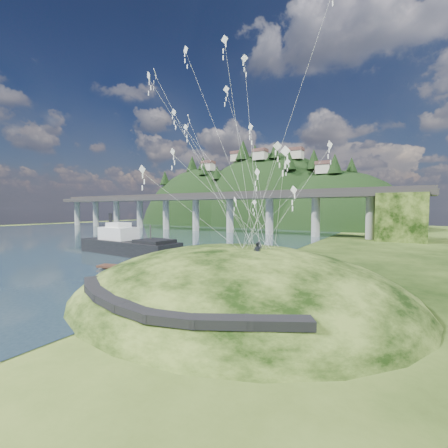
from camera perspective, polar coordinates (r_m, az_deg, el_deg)
The scene contains 10 objects.
ground at distance 34.95m, azimuth -10.99°, elevation -11.81°, with size 320.00×320.00×0.00m, color black.
water at distance 109.89m, azimuth -28.69°, elevation -2.01°, with size 240.00×240.00×0.00m, color #2F4856.
grass_hill at distance 32.49m, azimuth 2.50°, elevation -15.67°, with size 36.00×32.00×13.00m.
footpath at distance 22.64m, azimuth -13.62°, elevation -14.60°, with size 22.29×5.84×0.83m.
bridge at distance 107.06m, azimuth 3.74°, elevation 3.42°, with size 160.00×11.00×15.00m.
far_ridge at distance 162.27m, azimuth 6.80°, elevation -2.80°, with size 153.00×70.00×94.50m.
work_barge at distance 61.32m, azimuth -17.91°, elevation -3.62°, with size 22.99×7.48×7.94m.
wooden_dock at distance 45.00m, azimuth -16.41°, elevation -8.03°, with size 12.29×4.80×0.87m.
kite_flyers at distance 28.89m, azimuth 6.47°, elevation -3.34°, with size 1.21×2.15×1.67m.
kite_swarm at distance 32.86m, azimuth 1.21°, elevation 18.87°, with size 18.78×16.92×19.16m.
Camera 1 is at (22.70, -25.04, 8.90)m, focal length 24.00 mm.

